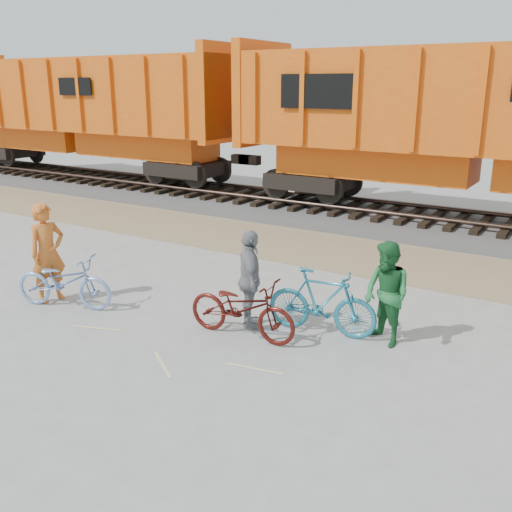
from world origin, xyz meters
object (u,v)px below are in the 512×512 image
object	(u,v)px
bicycle_teal	(322,302)
person_woman	(250,280)
person_man	(387,294)
hopper_car_left	(84,109)
person_solo	(48,253)
hopper_car_center	(492,122)
bicycle_maroon	(242,308)
bicycle_blue	(64,282)

from	to	relation	value
bicycle_teal	person_woman	distance (m)	1.23
person_man	person_woman	world-z (taller)	person_woman
hopper_car_left	person_solo	world-z (taller)	hopper_car_left
hopper_car_center	bicycle_maroon	xyz separation A→B (m)	(-1.90, -8.78, -2.51)
bicycle_maroon	bicycle_blue	bearing A→B (deg)	97.00
hopper_car_left	bicycle_maroon	distance (m)	15.96
bicycle_blue	bicycle_maroon	size ratio (longest dim) A/B	0.98
hopper_car_center	person_woman	world-z (taller)	hopper_car_center
hopper_car_left	bicycle_maroon	size ratio (longest dim) A/B	7.38
hopper_car_center	bicycle_blue	size ratio (longest dim) A/B	7.52
person_solo	person_man	size ratio (longest dim) A/B	1.13
bicycle_teal	person_woman	bearing A→B (deg)	101.06
bicycle_maroon	bicycle_teal	bearing A→B (deg)	-55.37
person_solo	person_man	xyz separation A→B (m)	(5.99, 1.53, -0.11)
bicycle_maroon	person_solo	world-z (taller)	person_solo
hopper_car_center	bicycle_maroon	bearing A→B (deg)	-102.24
hopper_car_center	bicycle_maroon	world-z (taller)	hopper_car_center
hopper_car_center	person_solo	bearing A→B (deg)	-122.21
hopper_car_left	person_solo	distance (m)	13.21
hopper_car_center	bicycle_blue	distance (m)	11.12
bicycle_maroon	person_solo	bearing A→B (deg)	94.31
hopper_car_left	hopper_car_center	distance (m)	15.00
bicycle_blue	hopper_car_center	bearing A→B (deg)	-48.32
hopper_car_center	bicycle_teal	size ratio (longest dim) A/B	7.69
bicycle_maroon	hopper_car_left	bearing A→B (deg)	52.87
bicycle_teal	person_man	world-z (taller)	person_man
person_woman	bicycle_blue	bearing A→B (deg)	67.21
hopper_car_center	bicycle_maroon	size ratio (longest dim) A/B	7.38
person_solo	hopper_car_center	bearing A→B (deg)	-20.85
bicycle_teal	person_woman	world-z (taller)	person_woman
bicycle_teal	person_solo	xyz separation A→B (m)	(-4.99, -1.33, 0.38)
hopper_car_center	person_woman	size ratio (longest dim) A/B	8.33
hopper_car_left	person_man	size ratio (longest dim) A/B	8.51
bicycle_blue	person_woman	world-z (taller)	person_woman
hopper_car_left	bicycle_maroon	bearing A→B (deg)	-33.83
bicycle_blue	person_man	world-z (taller)	person_man
bicycle_maroon	person_man	world-z (taller)	person_man
person_woman	hopper_car_left	bearing A→B (deg)	17.38
bicycle_teal	person_man	xyz separation A→B (m)	(1.00, 0.20, 0.28)
bicycle_teal	person_man	bearing A→B (deg)	-87.16
person_solo	person_man	bearing A→B (deg)	-64.32
hopper_car_center	bicycle_maroon	distance (m)	9.33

